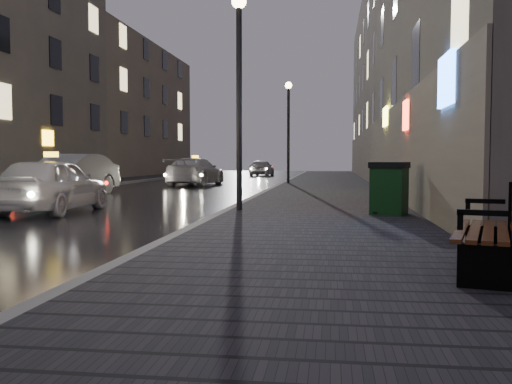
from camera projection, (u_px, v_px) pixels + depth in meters
ground at (52, 255)px, 8.47m from camera, size 120.00×120.00×0.00m
sidewalk at (327, 186)px, 28.73m from camera, size 4.60×58.00×0.15m
curb at (280, 185)px, 29.04m from camera, size 0.20×58.00×0.15m
sidewalk_far at (90, 184)px, 30.39m from camera, size 2.40×58.00×0.15m
curb_far at (113, 184)px, 30.22m from camera, size 0.20×58.00×0.15m
building_near at (386, 68)px, 31.89m from camera, size 1.80×50.00×13.00m
building_far_c at (124, 111)px, 48.52m from camera, size 6.00×22.00×11.00m
lamp_near at (239, 75)px, 13.96m from camera, size 0.36×0.36×5.28m
lamp_far at (288, 119)px, 29.79m from camera, size 0.36×0.36×5.28m
bench at (496, 228)px, 6.27m from camera, size 1.18×2.10×1.01m
trash_bin at (389, 188)px, 13.03m from camera, size 1.00×1.00×1.20m
taxi_near at (52, 185)px, 15.01m from camera, size 1.81×4.34×1.47m
car_left_mid at (70, 175)px, 21.96m from camera, size 2.30×5.08×1.62m
taxi_mid at (195, 172)px, 30.79m from camera, size 2.51×5.22×1.47m
car_far at (262, 168)px, 47.39m from camera, size 1.88×4.03×1.34m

